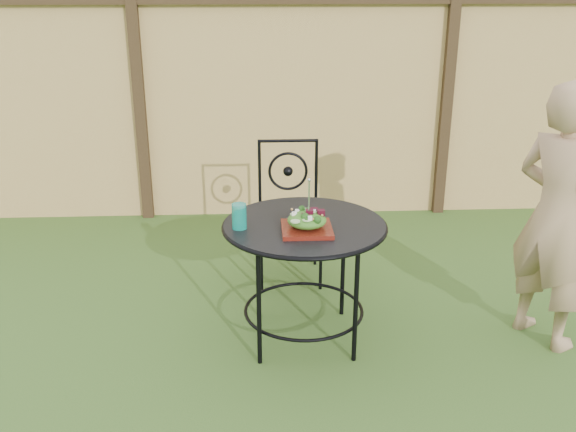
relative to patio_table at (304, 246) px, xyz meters
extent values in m
plane|color=#244917|center=(0.07, -0.06, -0.59)|extent=(60.00, 60.00, 0.00)
cube|color=#EBC474|center=(0.07, 2.14, 0.31)|extent=(8.00, 0.05, 1.80)
cube|color=black|center=(0.07, 2.09, 1.24)|extent=(8.00, 0.07, 0.07)
cube|color=black|center=(-1.23, 2.09, 0.36)|extent=(0.09, 0.09, 1.90)
cube|color=black|center=(1.37, 2.09, 0.36)|extent=(0.09, 0.09, 1.90)
cylinder|color=black|center=(0.00, 0.00, 0.13)|extent=(0.90, 0.90, 0.02)
torus|color=black|center=(0.00, 0.00, 0.12)|extent=(0.92, 0.92, 0.02)
torus|color=black|center=(0.00, 0.00, -0.41)|extent=(0.70, 0.70, 0.02)
cylinder|color=black|center=(0.26, 0.26, -0.23)|extent=(0.03, 0.03, 0.71)
cylinder|color=black|center=(-0.26, 0.26, -0.23)|extent=(0.03, 0.03, 0.71)
cylinder|color=black|center=(-0.26, -0.26, -0.23)|extent=(0.03, 0.03, 0.71)
cylinder|color=black|center=(0.26, -0.26, -0.23)|extent=(0.03, 0.03, 0.71)
cube|color=black|center=(-0.04, 0.81, -0.14)|extent=(0.46, 0.46, 0.03)
cylinder|color=black|center=(-0.04, 1.02, 0.35)|extent=(0.42, 0.02, 0.02)
torus|color=black|center=(-0.04, 1.02, 0.13)|extent=(0.28, 0.02, 0.28)
cylinder|color=black|center=(-0.24, 0.61, -0.37)|extent=(0.02, 0.02, 0.44)
cylinder|color=black|center=(0.16, 0.61, -0.37)|extent=(0.02, 0.02, 0.44)
cylinder|color=black|center=(-0.24, 1.01, -0.37)|extent=(0.02, 0.02, 0.44)
cylinder|color=black|center=(0.16, 1.01, -0.37)|extent=(0.02, 0.02, 0.44)
cylinder|color=black|center=(-0.24, 1.02, 0.11)|extent=(0.02, 0.02, 0.50)
cylinder|color=black|center=(0.16, 1.02, 0.11)|extent=(0.02, 0.02, 0.50)
imported|color=#9D7C5A|center=(1.40, -0.07, 0.17)|extent=(0.59, 0.66, 1.52)
cube|color=#3D0B08|center=(0.00, -0.12, 0.15)|extent=(0.27, 0.27, 0.02)
ellipsoid|color=#235614|center=(0.00, -0.12, 0.20)|extent=(0.21, 0.21, 0.08)
cylinder|color=silver|center=(0.01, -0.12, 0.33)|extent=(0.01, 0.01, 0.18)
cylinder|color=#0B8875|center=(-0.36, -0.06, 0.21)|extent=(0.08, 0.08, 0.14)
camera|label=1|loc=(-0.26, -3.31, 1.43)|focal=40.00mm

